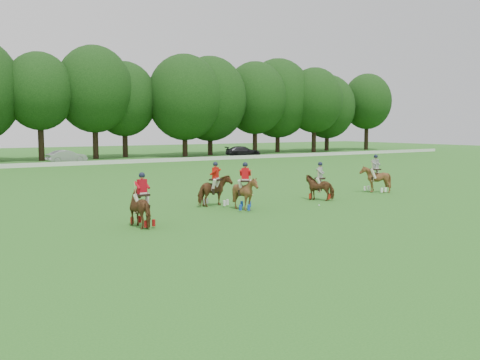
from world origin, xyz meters
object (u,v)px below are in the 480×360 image
polo_stripe_b (375,179)px  car_mid (67,157)px  polo_red_b (216,190)px  polo_red_c (245,193)px  polo_ball (319,205)px  car_right (243,151)px  polo_stripe_a (320,187)px  polo_red_a (142,207)px

polo_stripe_b → car_mid: bearing=103.4°
polo_red_b → polo_red_c: bearing=-73.3°
car_mid → polo_ball: (2.24, -40.26, -0.67)m
polo_red_b → polo_red_c: 2.00m
car_right → polo_ball: (-21.49, -40.26, -0.66)m
car_mid → polo_stripe_b: size_ratio=1.84×
polo_red_b → polo_red_c: polo_red_c is taller
polo_stripe_a → polo_stripe_b: polo_stripe_b is taller
car_right → polo_stripe_a: polo_stripe_a is taller
car_mid → polo_stripe_b: polo_stripe_b is taller
polo_red_a → polo_ball: polo_red_a is taller
car_right → polo_red_a: 51.35m
polo_red_a → polo_stripe_a: bearing=10.6°
polo_red_a → polo_ball: bearing=2.2°
polo_stripe_a → polo_red_b: bearing=169.4°
polo_red_a → polo_stripe_b: (16.67, 2.86, 0.05)m
polo_red_c → polo_stripe_a: size_ratio=1.11×
polo_red_a → polo_red_b: size_ratio=0.98×
car_right → polo_ball: size_ratio=53.67×
car_right → polo_red_b: bearing=164.8°
car_mid → polo_stripe_a: bearing=177.9°
polo_red_b → polo_ball: size_ratio=25.62×
car_mid → polo_stripe_a: polo_stripe_a is taller
polo_red_b → polo_red_c: (0.58, -1.92, 0.04)m
polo_stripe_a → polo_stripe_b: (5.18, 0.72, 0.10)m
polo_red_b → polo_stripe_b: polo_stripe_b is taller
polo_red_a → polo_red_c: size_ratio=0.95×
polo_red_c → polo_ball: bearing=-14.1°
car_right → polo_red_b: (-26.01, -37.35, 0.12)m
car_mid → polo_stripe_b: 38.83m
polo_red_c → car_right: bearing=57.1°
car_mid → polo_red_a: polo_red_a is taller
car_mid → polo_red_a: 41.35m
polo_red_b → car_mid: bearing=86.5°
polo_red_c → polo_ball: polo_red_c is taller
car_mid → car_right: car_mid is taller
car_mid → polo_red_c: size_ratio=1.84×
car_right → polo_red_a: polo_red_a is taller
polo_red_a → polo_ball: (9.91, 0.37, -0.76)m
polo_stripe_b → polo_ball: size_ratio=26.40×
polo_red_a → polo_red_c: polo_red_c is taller
car_mid → car_right: (23.73, 0.00, -0.02)m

